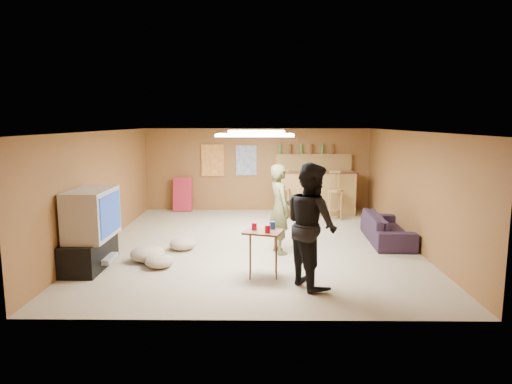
{
  "coord_description": "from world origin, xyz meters",
  "views": [
    {
      "loc": [
        0.1,
        -8.71,
        2.38
      ],
      "look_at": [
        0.0,
        0.2,
        1.0
      ],
      "focal_mm": 32.0,
      "sensor_mm": 36.0,
      "label": 1
    }
  ],
  "objects_px": {
    "tray_table": "(263,254)",
    "sofa": "(387,228)",
    "person_black": "(311,225)",
    "person_olive": "(280,209)",
    "tv_body": "(92,214)",
    "bar_counter": "(315,193)"
  },
  "relations": [
    {
      "from": "tv_body",
      "to": "person_black",
      "type": "relative_size",
      "value": 0.61
    },
    {
      "from": "bar_counter",
      "to": "person_black",
      "type": "relative_size",
      "value": 1.1
    },
    {
      "from": "bar_counter",
      "to": "sofa",
      "type": "height_order",
      "value": "bar_counter"
    },
    {
      "from": "tv_body",
      "to": "bar_counter",
      "type": "relative_size",
      "value": 0.55
    },
    {
      "from": "tray_table",
      "to": "sofa",
      "type": "bearing_deg",
      "value": 40.45
    },
    {
      "from": "tv_body",
      "to": "tray_table",
      "type": "xyz_separation_m",
      "value": [
        2.79,
        -0.41,
        -0.54
      ]
    },
    {
      "from": "tv_body",
      "to": "tray_table",
      "type": "height_order",
      "value": "tv_body"
    },
    {
      "from": "person_olive",
      "to": "person_black",
      "type": "relative_size",
      "value": 0.9
    },
    {
      "from": "person_olive",
      "to": "tray_table",
      "type": "height_order",
      "value": "person_olive"
    },
    {
      "from": "person_black",
      "to": "bar_counter",
      "type": "bearing_deg",
      "value": -32.2
    },
    {
      "from": "tv_body",
      "to": "person_olive",
      "type": "xyz_separation_m",
      "value": [
        3.09,
        0.88,
        -0.08
      ]
    },
    {
      "from": "tv_body",
      "to": "person_olive",
      "type": "bearing_deg",
      "value": 15.95
    },
    {
      "from": "tv_body",
      "to": "person_olive",
      "type": "relative_size",
      "value": 0.67
    },
    {
      "from": "sofa",
      "to": "tray_table",
      "type": "xyz_separation_m",
      "value": [
        -2.49,
        -2.12,
        0.09
      ]
    },
    {
      "from": "tv_body",
      "to": "sofa",
      "type": "distance_m",
      "value": 5.58
    },
    {
      "from": "sofa",
      "to": "tray_table",
      "type": "distance_m",
      "value": 3.27
    },
    {
      "from": "person_black",
      "to": "tray_table",
      "type": "relative_size",
      "value": 2.5
    },
    {
      "from": "tv_body",
      "to": "sofa",
      "type": "height_order",
      "value": "tv_body"
    },
    {
      "from": "person_black",
      "to": "tray_table",
      "type": "xyz_separation_m",
      "value": [
        -0.69,
        0.36,
        -0.54
      ]
    },
    {
      "from": "person_olive",
      "to": "person_black",
      "type": "xyz_separation_m",
      "value": [
        0.39,
        -1.65,
        0.09
      ]
    },
    {
      "from": "bar_counter",
      "to": "tray_table",
      "type": "xyz_separation_m",
      "value": [
        -1.36,
        -4.86,
        -0.19
      ]
    },
    {
      "from": "person_olive",
      "to": "person_black",
      "type": "bearing_deg",
      "value": 174.76
    }
  ]
}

